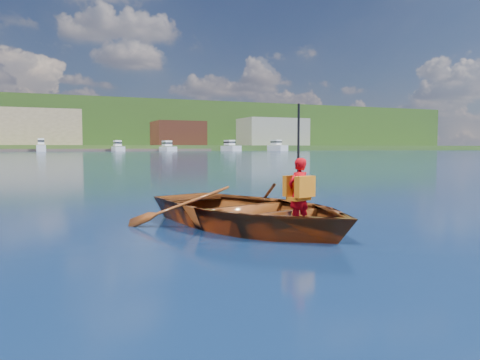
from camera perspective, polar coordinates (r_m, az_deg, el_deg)
The scene contains 8 objects.
ground at distance 7.99m, azimuth -7.94°, elevation -5.08°, with size 600.00×600.00×0.00m.
rowboat at distance 7.35m, azimuth 1.15°, elevation -3.73°, with size 3.96×4.71×0.83m.
child_paddler at distance 6.78m, azimuth 7.18°, elevation -1.38°, with size 0.42×0.42×1.80m.
shoreline at distance 244.42m, azimuth -22.40°, elevation 5.83°, with size 400.00×140.00×22.00m.
dock at distance 155.86m, azimuth -25.91°, elevation 3.28°, with size 159.93×14.06×0.80m.
waterfront_buildings at distance 172.85m, azimuth -24.78°, elevation 5.78°, with size 202.00×16.00×14.00m.
marina_yachts at distance 151.04m, azimuth -20.82°, elevation 3.78°, with size 144.40×13.70×4.25m.
hillside_trees at distance 249.58m, azimuth -19.54°, elevation 7.73°, with size 310.47×69.76×24.10m.
Camera 1 is at (-2.01, -7.63, 1.26)m, focal length 35.00 mm.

